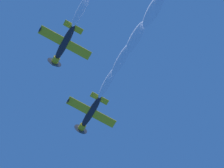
# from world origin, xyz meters

# --- Properties ---
(airplane_lead) EXTENTS (7.34, 7.44, 2.75)m
(airplane_lead) POSITION_xyz_m (-4.78, 2.53, 72.96)
(airplane_lead) COLOR #232328
(airplane_left_wingman) EXTENTS (7.36, 7.44, 2.85)m
(airplane_left_wingman) POSITION_xyz_m (7.92, 1.81, 71.87)
(airplane_left_wingman) COLOR #232328
(smoke_trail_lead) EXTENTS (21.34, 21.10, 5.26)m
(smoke_trail_lead) POSITION_xyz_m (10.40, 17.00, 70.46)
(smoke_trail_lead) COLOR white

